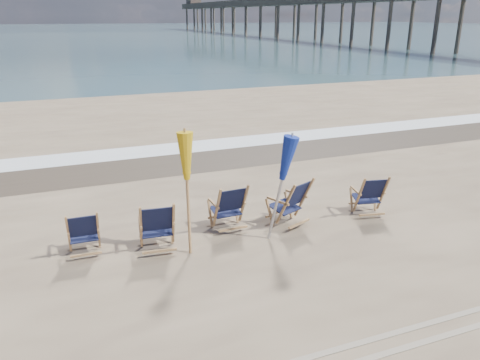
{
  "coord_description": "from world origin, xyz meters",
  "views": [
    {
      "loc": [
        -3.38,
        -6.48,
        4.2
      ],
      "look_at": [
        0.0,
        2.2,
        0.9
      ],
      "focal_mm": 35.0,
      "sensor_mm": 36.0,
      "label": 1
    }
  ],
  "objects_px": {
    "beach_chair_0": "(99,232)",
    "beach_chair_4": "(383,195)",
    "umbrella_yellow": "(187,163)",
    "umbrella_blue": "(280,163)",
    "beach_chair_2": "(244,205)",
    "beach_chair_1": "(174,226)",
    "fishing_pier": "(291,12)",
    "beach_chair_3": "(304,199)"
  },
  "relations": [
    {
      "from": "beach_chair_4",
      "to": "umbrella_blue",
      "type": "distance_m",
      "value": 2.85
    },
    {
      "from": "umbrella_blue",
      "to": "beach_chair_0",
      "type": "bearing_deg",
      "value": 169.48
    },
    {
      "from": "umbrella_yellow",
      "to": "fishing_pier",
      "type": "bearing_deg",
      "value": 61.58
    },
    {
      "from": "beach_chair_1",
      "to": "umbrella_blue",
      "type": "height_order",
      "value": "umbrella_blue"
    },
    {
      "from": "beach_chair_2",
      "to": "umbrella_yellow",
      "type": "bearing_deg",
      "value": 20.67
    },
    {
      "from": "beach_chair_1",
      "to": "umbrella_blue",
      "type": "xyz_separation_m",
      "value": [
        2.02,
        -0.24,
        1.06
      ]
    },
    {
      "from": "beach_chair_1",
      "to": "beach_chair_2",
      "type": "bearing_deg",
      "value": -158.51
    },
    {
      "from": "beach_chair_0",
      "to": "beach_chair_2",
      "type": "bearing_deg",
      "value": -177.38
    },
    {
      "from": "umbrella_blue",
      "to": "fishing_pier",
      "type": "bearing_deg",
      "value": 62.7
    },
    {
      "from": "umbrella_yellow",
      "to": "beach_chair_2",
      "type": "bearing_deg",
      "value": 22.99
    },
    {
      "from": "beach_chair_1",
      "to": "umbrella_yellow",
      "type": "relative_size",
      "value": 0.46
    },
    {
      "from": "umbrella_blue",
      "to": "beach_chair_1",
      "type": "bearing_deg",
      "value": 173.26
    },
    {
      "from": "umbrella_yellow",
      "to": "umbrella_blue",
      "type": "distance_m",
      "value": 1.77
    },
    {
      "from": "beach_chair_0",
      "to": "beach_chair_3",
      "type": "distance_m",
      "value": 4.18
    },
    {
      "from": "beach_chair_2",
      "to": "beach_chair_3",
      "type": "bearing_deg",
      "value": 170.11
    },
    {
      "from": "beach_chair_1",
      "to": "fishing_pier",
      "type": "xyz_separation_m",
      "value": [
        39.68,
        72.72,
        4.12
      ]
    },
    {
      "from": "beach_chair_0",
      "to": "umbrella_blue",
      "type": "bearing_deg",
      "value": 171.0
    },
    {
      "from": "beach_chair_0",
      "to": "umbrella_blue",
      "type": "relative_size",
      "value": 0.44
    },
    {
      "from": "beach_chair_1",
      "to": "umbrella_yellow",
      "type": "xyz_separation_m",
      "value": [
        0.26,
        -0.12,
        1.21
      ]
    },
    {
      "from": "beach_chair_1",
      "to": "umbrella_yellow",
      "type": "height_order",
      "value": "umbrella_yellow"
    },
    {
      "from": "beach_chair_0",
      "to": "beach_chair_2",
      "type": "height_order",
      "value": "beach_chair_2"
    },
    {
      "from": "beach_chair_0",
      "to": "umbrella_yellow",
      "type": "relative_size",
      "value": 0.41
    },
    {
      "from": "beach_chair_2",
      "to": "beach_chair_4",
      "type": "relative_size",
      "value": 1.06
    },
    {
      "from": "beach_chair_3",
      "to": "umbrella_blue",
      "type": "distance_m",
      "value": 1.44
    },
    {
      "from": "beach_chair_3",
      "to": "umbrella_blue",
      "type": "xyz_separation_m",
      "value": [
        -0.85,
        -0.5,
        1.05
      ]
    },
    {
      "from": "beach_chair_1",
      "to": "beach_chair_2",
      "type": "distance_m",
      "value": 1.63
    },
    {
      "from": "beach_chair_0",
      "to": "beach_chair_3",
      "type": "height_order",
      "value": "beach_chair_3"
    },
    {
      "from": "beach_chair_2",
      "to": "beach_chair_0",
      "type": "bearing_deg",
      "value": -1.21
    },
    {
      "from": "beach_chair_2",
      "to": "beach_chair_1",
      "type": "bearing_deg",
      "value": 13.17
    },
    {
      "from": "umbrella_yellow",
      "to": "beach_chair_0",
      "type": "bearing_deg",
      "value": 162.37
    },
    {
      "from": "beach_chair_2",
      "to": "beach_chair_3",
      "type": "xyz_separation_m",
      "value": [
        1.3,
        -0.17,
        0.01
      ]
    },
    {
      "from": "beach_chair_0",
      "to": "beach_chair_2",
      "type": "relative_size",
      "value": 0.89
    },
    {
      "from": "beach_chair_0",
      "to": "beach_chair_4",
      "type": "xyz_separation_m",
      "value": [
        5.96,
        -0.43,
        0.03
      ]
    },
    {
      "from": "umbrella_yellow",
      "to": "fishing_pier",
      "type": "distance_m",
      "value": 82.87
    },
    {
      "from": "beach_chair_0",
      "to": "umbrella_yellow",
      "type": "height_order",
      "value": "umbrella_yellow"
    },
    {
      "from": "beach_chair_0",
      "to": "beach_chair_4",
      "type": "relative_size",
      "value": 0.94
    },
    {
      "from": "umbrella_blue",
      "to": "fishing_pier",
      "type": "distance_m",
      "value": 82.16
    },
    {
      "from": "beach_chair_2",
      "to": "fishing_pier",
      "type": "height_order",
      "value": "fishing_pier"
    },
    {
      "from": "umbrella_blue",
      "to": "beach_chair_3",
      "type": "bearing_deg",
      "value": 30.53
    },
    {
      "from": "beach_chair_1",
      "to": "beach_chair_4",
      "type": "height_order",
      "value": "beach_chair_1"
    },
    {
      "from": "beach_chair_2",
      "to": "beach_chair_4",
      "type": "bearing_deg",
      "value": 168.68
    },
    {
      "from": "beach_chair_0",
      "to": "beach_chair_4",
      "type": "height_order",
      "value": "beach_chair_4"
    }
  ]
}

